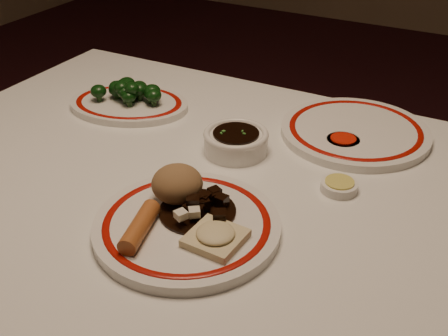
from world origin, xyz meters
TOP-DOWN VIEW (x-y plane):
  - dining_table at (0.00, 0.00)m, footprint 1.20×0.90m
  - main_plate at (0.07, -0.13)m, footprint 0.33×0.33m
  - rice_mound at (0.02, -0.09)m, footprint 0.08×0.08m
  - spring_roll at (0.02, -0.19)m, footprint 0.05×0.11m
  - fried_wonton at (0.13, -0.15)m, footprint 0.08×0.08m
  - stirfry_heap at (0.07, -0.10)m, footprint 0.12×0.12m
  - broccoli_plate at (-0.28, 0.19)m, footprint 0.31×0.28m
  - broccoli_pile at (-0.28, 0.19)m, footprint 0.16×0.10m
  - soy_bowl at (0.02, 0.12)m, footprint 0.12×0.12m
  - sweet_sour_dish at (0.19, 0.24)m, footprint 0.06×0.06m
  - mustard_dish at (0.24, 0.09)m, footprint 0.06×0.06m
  - far_plate at (0.20, 0.30)m, footprint 0.34×0.34m

SIDE VIEW (x-z plane):
  - dining_table at x=0.00m, z-range 0.28..1.03m
  - sweet_sour_dish at x=0.19m, z-range 0.75..0.77m
  - mustard_dish at x=0.24m, z-range 0.75..0.77m
  - broccoli_plate at x=-0.28m, z-range 0.75..0.77m
  - far_plate at x=0.20m, z-range 0.75..0.77m
  - main_plate at x=0.07m, z-range 0.75..0.77m
  - soy_bowl at x=0.02m, z-range 0.75..0.79m
  - fried_wonton at x=0.13m, z-range 0.77..0.79m
  - stirfry_heap at x=0.07m, z-range 0.76..0.80m
  - spring_roll at x=0.02m, z-range 0.77..0.80m
  - broccoli_pile at x=-0.28m, z-range 0.76..0.81m
  - rice_mound at x=0.02m, z-range 0.77..0.83m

